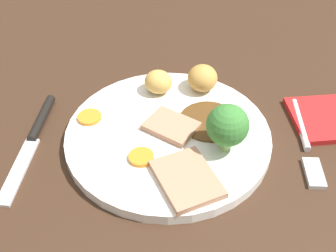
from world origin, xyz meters
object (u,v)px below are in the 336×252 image
broccoli_floret (228,126)px  knife (34,136)px  meat_slice_main (171,126)px  folded_napkin (333,118)px  dinner_plate (168,136)px  meat_slice_under (187,179)px  carrot_coin_back (144,157)px  roast_potato_left (202,78)px  roast_potato_right (158,82)px  carrot_coin_front (89,118)px  fork (306,144)px

broccoli_floret → knife: bearing=-7.3°
meat_slice_main → folded_napkin: size_ratio=0.56×
dinner_plate → meat_slice_main: bearing=-122.0°
meat_slice_under → broccoli_floret: 7.78cm
dinner_plate → carrot_coin_back: (2.85, 4.61, 0.94)cm
broccoli_floret → knife: size_ratio=0.33×
roast_potato_left → folded_napkin: (-17.35, 5.20, -2.80)cm
dinner_plate → folded_napkin: 22.45cm
carrot_coin_back → roast_potato_right: bearing=-96.5°
carrot_coin_front → roast_potato_left: bearing=-155.9°
dinner_plate → broccoli_floret: bearing=157.8°
roast_potato_right → folded_napkin: (-23.47, 4.59, -2.60)cm
roast_potato_left → fork: size_ratio=0.28×
meat_slice_under → folded_napkin: bearing=-149.2°
meat_slice_under → fork: bearing=-155.1°
carrot_coin_front → carrot_coin_back: 10.11cm
meat_slice_under → knife: bearing=-23.5°
dinner_plate → carrot_coin_back: 5.50cm
dinner_plate → fork: (-17.27, 1.03, -0.31)cm
knife → broccoli_floret: bearing=87.8°
broccoli_floret → dinner_plate: bearing=-22.2°
knife → folded_napkin: knife is taller
carrot_coin_front → carrot_coin_back: size_ratio=1.02×
roast_potato_left → carrot_coin_front: 16.44cm
meat_slice_under → knife: 21.00cm
broccoli_floret → meat_slice_under: bearing=48.1°
dinner_plate → fork: size_ratio=1.69×
meat_slice_under → fork: (-15.17, -7.05, -1.41)cm
meat_slice_main → meat_slice_under: 8.89cm
roast_potato_right → carrot_coin_front: (8.82, 6.07, -1.37)cm
roast_potato_right → carrot_coin_back: 13.19cm
fork → folded_napkin: size_ratio=1.39×
meat_slice_under → carrot_coin_back: bearing=-35.0°
carrot_coin_back → meat_slice_under: bearing=145.0°
fork → knife: bearing=-89.9°
meat_slice_main → roast_potato_right: bearing=-77.3°
carrot_coin_front → fork: carrot_coin_front is taller
dinner_plate → carrot_coin_back: carrot_coin_back is taller
roast_potato_right → knife: roast_potato_right is taller
carrot_coin_back → fork: bearing=-169.9°
meat_slice_main → carrot_coin_back: meat_slice_main is taller
carrot_coin_back → folded_napkin: (-24.96, -8.45, -1.24)cm
roast_potato_left → fork: 16.30cm
meat_slice_main → broccoli_floret: size_ratio=1.00×
roast_potato_left → fork: (-12.50, 10.08, -2.81)cm
dinner_plate → broccoli_floret: (-6.85, 2.79, 4.27)cm
meat_slice_main → folded_napkin: bearing=-171.6°
folded_napkin → fork: bearing=45.2°
dinner_plate → meat_slice_main: (-0.40, -0.64, 1.10)cm
carrot_coin_front → carrot_coin_back: (-7.33, 6.97, 0.02)cm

